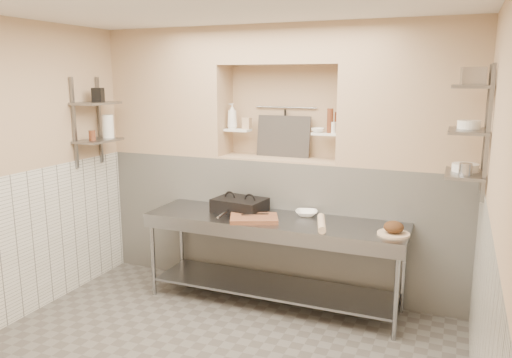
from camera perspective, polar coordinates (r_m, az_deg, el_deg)
The scene contains 46 objects.
wall_left at distance 5.11m, azimuth -26.76°, elevation 0.48°, with size 0.10×3.90×2.80m, color tan.
wall_right at distance 3.39m, azimuth 26.19°, elevation -4.51°, with size 0.10×3.90×2.80m, color tan.
wall_back at distance 5.63m, azimuth 3.62°, elevation 2.61°, with size 4.00×0.10×2.80m, color tan.
backwall_lower at distance 5.55m, azimuth 2.70°, elevation -4.91°, with size 4.00×0.40×1.40m, color silver.
alcove_sill at distance 5.39m, azimuth 2.77°, elevation 2.34°, with size 1.30×0.40×0.02m, color tan.
backwall_pillar_left at distance 5.90m, azimuth -9.55°, elevation 9.72°, with size 1.35×0.40×1.40m, color tan.
backwall_pillar_right at distance 5.04m, azimuth 17.37°, elevation 9.09°, with size 1.35×0.40×1.40m, color tan.
backwall_header at distance 5.34m, azimuth 2.90°, elevation 15.06°, with size 1.30×0.40×0.40m, color tan.
wainscot_left at distance 5.23m, azimuth -25.63°, elevation -7.11°, with size 0.02×3.90×1.40m, color silver.
wainscot_right at distance 3.63m, azimuth 24.21°, elevation -15.13°, with size 0.02×3.90×1.40m, color silver.
alcove_shelf_left at distance 5.54m, azimuth -2.10°, elevation 5.62°, with size 0.28×0.16×0.03m, color white.
alcove_shelf_right at distance 5.21m, azimuth 8.01°, elevation 5.14°, with size 0.28×0.16×0.03m, color white.
utensil_rail at distance 5.50m, azimuth 3.43°, elevation 8.17°, with size 0.02×0.02×0.70m, color gray.
hanging_steel at distance 5.49m, azimuth 3.34°, elevation 6.39°, with size 0.02×0.02×0.30m, color black.
splash_panel at distance 5.46m, azimuth 3.15°, elevation 4.88°, with size 0.60×0.02×0.45m, color #383330.
shelf_rail_left_a at distance 5.89m, azimuth -17.45°, elevation 6.43°, with size 0.03×0.03×0.95m, color slate.
shelf_rail_left_b at distance 5.59m, azimuth -20.06°, elevation 6.02°, with size 0.03×0.03×0.95m, color slate.
wall_shelf_left_lower at distance 5.67m, azimuth -17.56°, elevation 4.21°, with size 0.30×0.50×0.03m, color slate.
wall_shelf_left_upper at distance 5.64m, azimuth -17.81°, elevation 8.24°, with size 0.30×0.50×0.03m, color slate.
shelf_rail_right_a at distance 4.54m, azimuth 24.80°, elevation 5.18°, with size 0.03×0.03×1.05m, color slate.
shelf_rail_right_b at distance 4.15m, azimuth 25.00°, elevation 4.66°, with size 0.03×0.03×1.05m, color slate.
wall_shelf_right_lower at distance 4.39m, azimuth 22.76°, elevation 0.53°, with size 0.30×0.50×0.03m, color slate.
wall_shelf_right_mid at distance 4.34m, azimuth 23.11°, elevation 5.07°, with size 0.30×0.50×0.03m, color slate.
wall_shelf_right_upper at distance 4.32m, azimuth 23.48°, elevation 9.68°, with size 0.30×0.50×0.03m, color slate.
prep_table at distance 5.02m, azimuth 1.95°, elevation -7.40°, with size 2.60×0.70×0.90m.
panini_press at distance 5.18m, azimuth -1.86°, elevation -3.00°, with size 0.55×0.43×0.14m.
cutting_board at distance 4.87m, azimuth -0.23°, elevation -4.54°, with size 0.46×0.32×0.04m, color brown.
knife_blade at distance 4.92m, azimuth -0.12°, elevation -4.04°, with size 0.27×0.03×0.01m, color gray.
tongs at distance 4.91m, azimuth -3.81°, elevation -4.01°, with size 0.03×0.03×0.28m, color gray.
mixing_bowl at distance 5.06m, azimuth 5.79°, elevation -3.92°, with size 0.22×0.22×0.05m, color white.
rolling_pin at distance 4.71m, azimuth 7.50°, elevation -5.04°, with size 0.07×0.07×0.47m, color beige.
bread_board at distance 4.62m, azimuth 15.42°, elevation -6.05°, with size 0.29×0.29×0.02m, color beige.
bread_loaf at distance 4.60m, azimuth 15.46°, elevation -5.31°, with size 0.18×0.18×0.11m, color #4C2D19.
bottle_soap at distance 5.55m, azimuth -2.74°, elevation 7.20°, with size 0.11×0.11×0.28m, color white.
jar_alcove at distance 5.53m, azimuth -1.05°, elevation 6.39°, with size 0.08×0.08×0.12m, color tan.
bowl_alcove at distance 5.22m, azimuth 7.08°, elevation 5.55°, with size 0.14×0.14×0.04m, color white.
condiment_a at distance 5.20m, azimuth 9.29°, elevation 6.40°, with size 0.06×0.06×0.21m, color #5A2D1B.
condiment_b at distance 5.17m, azimuth 8.46°, elevation 6.61°, with size 0.06×0.06×0.25m, color #5A2D1B.
condiment_c at distance 5.18m, azimuth 8.79°, elevation 5.85°, with size 0.07×0.07×0.11m, color white.
jug_left at distance 5.79m, azimuth -16.57°, elevation 5.79°, with size 0.13×0.13×0.25m, color white.
jar_left at distance 5.60m, azimuth -18.21°, elevation 4.76°, with size 0.07×0.07×0.11m, color #5A2D1B.
box_left_upper at distance 5.67m, azimuth -17.61°, elevation 9.15°, with size 0.11×0.11×0.15m, color black.
bowl_right at distance 4.44m, azimuth 22.80°, elevation 1.22°, with size 0.21×0.21×0.06m, color white.
canister_right at distance 4.24m, azimuth 22.82°, elevation 1.02°, with size 0.10×0.10×0.10m, color gray.
bowl_right_mid at distance 4.41m, azimuth 23.15°, elevation 5.74°, with size 0.18×0.18×0.07m, color white.
basket_right at distance 4.31m, azimuth 23.57°, elevation 10.75°, with size 0.18×0.21×0.14m, color gray.
Camera 1 is at (1.78, -3.27, 2.27)m, focal length 35.00 mm.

